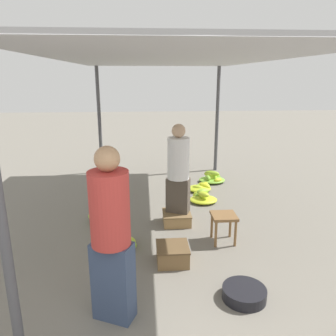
{
  "coord_description": "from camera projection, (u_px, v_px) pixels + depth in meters",
  "views": [
    {
      "loc": [
        -0.37,
        -1.93,
        2.27
      ],
      "look_at": [
        0.0,
        3.01,
        0.87
      ],
      "focal_mm": 35.0,
      "sensor_mm": 36.0,
      "label": 1
    }
  ],
  "objects": [
    {
      "name": "vendor_foreground",
      "position": [
        111.0,
        234.0,
        2.97
      ],
      "size": [
        0.48,
        0.48,
        1.7
      ],
      "color": "#384766",
      "rests_on": "ground"
    },
    {
      "name": "canopy_post_back_left",
      "position": [
        99.0,
        121.0,
        7.67
      ],
      "size": [
        0.08,
        0.08,
        2.49
      ],
      "primitive_type": "cylinder",
      "color": "#4C4C51",
      "rests_on": "ground"
    },
    {
      "name": "banana_pile_left_0",
      "position": [
        111.0,
        191.0,
        6.54
      ],
      "size": [
        0.61,
        0.47,
        0.16
      ],
      "color": "#7DB636",
      "rests_on": "ground"
    },
    {
      "name": "banana_pile_right_0",
      "position": [
        203.0,
        197.0,
        6.13
      ],
      "size": [
        0.51,
        0.5,
        0.25
      ],
      "color": "#88BB34",
      "rests_on": "ground"
    },
    {
      "name": "banana_pile_left_2",
      "position": [
        103.0,
        217.0,
        5.3
      ],
      "size": [
        0.5,
        0.53,
        0.21
      ],
      "color": "yellow",
      "rests_on": "ground"
    },
    {
      "name": "crate_mid",
      "position": [
        173.0,
        254.0,
        4.11
      ],
      "size": [
        0.4,
        0.4,
        0.23
      ],
      "color": "brown",
      "rests_on": "ground"
    },
    {
      "name": "stool",
      "position": [
        224.0,
        220.0,
        4.56
      ],
      "size": [
        0.34,
        0.34,
        0.41
      ],
      "color": "brown",
      "rests_on": "ground"
    },
    {
      "name": "canopy_tarp",
      "position": [
        168.0,
        59.0,
        4.76
      ],
      "size": [
        3.2,
        5.95,
        0.04
      ],
      "primitive_type": "cube",
      "color": "#B2B2B7",
      "rests_on": "canopy_post_front_left"
    },
    {
      "name": "banana_pile_right_1",
      "position": [
        201.0,
        187.0,
        6.73
      ],
      "size": [
        0.51,
        0.45,
        0.15
      ],
      "color": "#B2CB2C",
      "rests_on": "ground"
    },
    {
      "name": "banana_pile_right_2",
      "position": [
        212.0,
        178.0,
        7.24
      ],
      "size": [
        0.58,
        0.5,
        0.26
      ],
      "color": "#C6D429",
      "rests_on": "ground"
    },
    {
      "name": "crate_near",
      "position": [
        177.0,
        218.0,
        5.21
      ],
      "size": [
        0.44,
        0.44,
        0.19
      ],
      "color": "#9E7A4C",
      "rests_on": "ground"
    },
    {
      "name": "canopy_post_front_left",
      "position": [
        2.0,
        224.0,
        2.34
      ],
      "size": [
        0.08,
        0.08,
        2.49
      ],
      "primitive_type": "cylinder",
      "color": "#4C4C51",
      "rests_on": "ground"
    },
    {
      "name": "canopy_post_back_right",
      "position": [
        217.0,
        120.0,
        7.87
      ],
      "size": [
        0.08,
        0.08,
        2.49
      ],
      "primitive_type": "cylinder",
      "color": "#4C4C51",
      "rests_on": "ground"
    },
    {
      "name": "shopper_walking_mid",
      "position": [
        178.0,
        173.0,
        5.05
      ],
      "size": [
        0.43,
        0.43,
        1.59
      ],
      "color": "#4C4238",
      "rests_on": "ground"
    },
    {
      "name": "banana_pile_left_1",
      "position": [
        120.0,
        240.0,
        4.52
      ],
      "size": [
        0.52,
        0.61,
        0.32
      ],
      "color": "#8EBD33",
      "rests_on": "ground"
    },
    {
      "name": "basin_black",
      "position": [
        244.0,
        293.0,
        3.44
      ],
      "size": [
        0.46,
        0.46,
        0.12
      ],
      "color": "black",
      "rests_on": "ground"
    }
  ]
}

